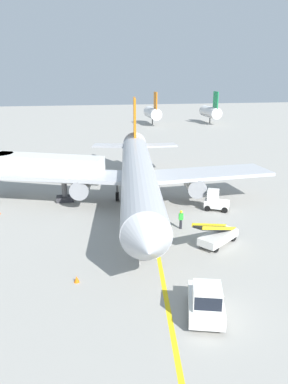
{
  "coord_description": "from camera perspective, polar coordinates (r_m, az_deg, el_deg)",
  "views": [
    {
      "loc": [
        -4.66,
        -22.39,
        12.87
      ],
      "look_at": [
        1.65,
        9.76,
        2.5
      ],
      "focal_mm": 34.55,
      "sensor_mm": 36.0,
      "label": 1
    }
  ],
  "objects": [
    {
      "name": "belt_loader_forward_hold",
      "position": [
        29.99,
        11.29,
        -6.58
      ],
      "size": [
        4.76,
        3.98,
        2.59
      ],
      "color": "silver",
      "rests_on": "ground"
    },
    {
      "name": "airliner",
      "position": [
        37.47,
        -0.92,
        2.95
      ],
      "size": [
        28.31,
        35.29,
        10.1
      ],
      "color": "#B2B5BA",
      "rests_on": "ground"
    },
    {
      "name": "ground_plane",
      "position": [
        26.25,
        0.59,
        -11.8
      ],
      "size": [
        300.0,
        300.0,
        0.0
      ],
      "primitive_type": "plane",
      "color": "#9E9B93"
    },
    {
      "name": "baggage_tug_near_wing",
      "position": [
        37.39,
        10.98,
        -1.4
      ],
      "size": [
        2.73,
        2.27,
        2.1
      ],
      "color": "silver",
      "rests_on": "ground"
    },
    {
      "name": "taxi_line_yellow",
      "position": [
        30.92,
        1.71,
        -7.04
      ],
      "size": [
        11.9,
        79.2,
        0.01
      ],
      "primitive_type": "cube",
      "rotation": [
        0.0,
        0.0,
        -0.15
      ],
      "color": "yellow",
      "rests_on": "ground"
    },
    {
      "name": "jet_bridge",
      "position": [
        41.0,
        -16.38,
        3.69
      ],
      "size": [
        12.82,
        7.55,
        4.85
      ],
      "color": "silver",
      "rests_on": "ground"
    },
    {
      "name": "ground_crew_marshaller",
      "position": [
        32.45,
        5.72,
        -4.16
      ],
      "size": [
        0.36,
        0.24,
        1.7
      ],
      "color": "#26262D",
      "rests_on": "ground"
    },
    {
      "name": "distant_aircraft_far_left",
      "position": [
        102.41,
        1.34,
        12.15
      ],
      "size": [
        3.0,
        10.1,
        8.8
      ],
      "color": "silver",
      "rests_on": "ground"
    },
    {
      "name": "safety_cone_nose_right",
      "position": [
        25.05,
        -10.35,
        -13.09
      ],
      "size": [
        0.36,
        0.36,
        0.44
      ],
      "primitive_type": "cone",
      "color": "orange",
      "rests_on": "ground"
    },
    {
      "name": "distant_aircraft_mid_left",
      "position": [
        106.76,
        10.22,
        12.11
      ],
      "size": [
        3.0,
        10.1,
        8.8
      ],
      "color": "silver",
      "rests_on": "ground"
    },
    {
      "name": "pushback_tug",
      "position": [
        21.44,
        9.56,
        -16.35
      ],
      "size": [
        2.86,
        4.0,
        2.2
      ],
      "color": "silver",
      "rests_on": "ground"
    }
  ]
}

